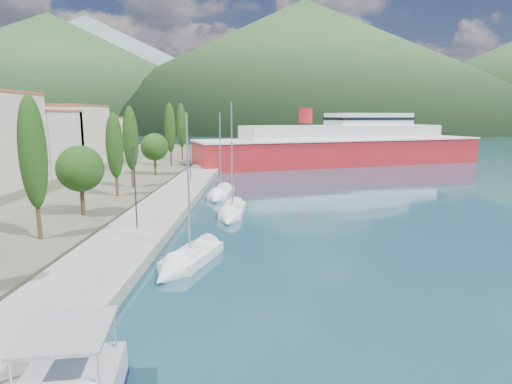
{
  "coord_description": "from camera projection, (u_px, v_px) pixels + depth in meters",
  "views": [
    {
      "loc": [
        0.41,
        -17.62,
        9.15
      ],
      "look_at": [
        0.0,
        14.0,
        3.5
      ],
      "focal_mm": 30.0,
      "sensor_mm": 36.0,
      "label": 1
    }
  ],
  "objects": [
    {
      "name": "tree_row",
      "position": [
        129.0,
        144.0,
        49.46
      ],
      "size": [
        3.94,
        66.05,
        10.84
      ],
      "color": "#47301E",
      "rests_on": "land_strip"
    },
    {
      "name": "ground",
      "position": [
        260.0,
        145.0,
        137.08
      ],
      "size": [
        1400.0,
        1400.0,
        0.0
      ],
      "primitive_type": "plane",
      "color": "#193D4C"
    },
    {
      "name": "ferry",
      "position": [
        343.0,
        146.0,
        81.55
      ],
      "size": [
        56.49,
        30.11,
        11.08
      ],
      "color": "#A5191E",
      "rests_on": "ground"
    },
    {
      "name": "sailboat_mid",
      "position": [
        231.0,
        215.0,
        38.59
      ],
      "size": [
        2.31,
        7.81,
        11.14
      ],
      "color": "silver",
      "rests_on": "ground"
    },
    {
      "name": "sailboat_near",
      "position": [
        180.0,
        266.0,
        25.65
      ],
      "size": [
        4.04,
        7.37,
        10.15
      ],
      "color": "silver",
      "rests_on": "ground"
    },
    {
      "name": "hills_near",
      "position": [
        373.0,
        70.0,
        375.7
      ],
      "size": [
        1010.0,
        520.0,
        115.0
      ],
      "color": "#2D4A25",
      "rests_on": "ground"
    },
    {
      "name": "sailboat_far",
      "position": [
        219.0,
        196.0,
        47.56
      ],
      "size": [
        2.81,
        7.22,
        10.38
      ],
      "color": "silver",
      "rests_on": "ground"
    },
    {
      "name": "quay",
      "position": [
        171.0,
        201.0,
        44.59
      ],
      "size": [
        5.0,
        88.0,
        0.8
      ],
      "primitive_type": "cube",
      "color": "gray",
      "rests_on": "ground"
    },
    {
      "name": "hills_far",
      "position": [
        358.0,
        67.0,
        612.59
      ],
      "size": [
        1480.0,
        900.0,
        180.0
      ],
      "color": "slate",
      "rests_on": "ground"
    },
    {
      "name": "town_buildings",
      "position": [
        9.0,
        144.0,
        54.72
      ],
      "size": [
        9.2,
        69.2,
        11.3
      ],
      "color": "beige",
      "rests_on": "land_strip"
    },
    {
      "name": "lamp_posts",
      "position": [
        141.0,
        182.0,
        33.37
      ],
      "size": [
        0.15,
        45.44,
        6.06
      ],
      "color": "#2D2D33",
      "rests_on": "quay"
    }
  ]
}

